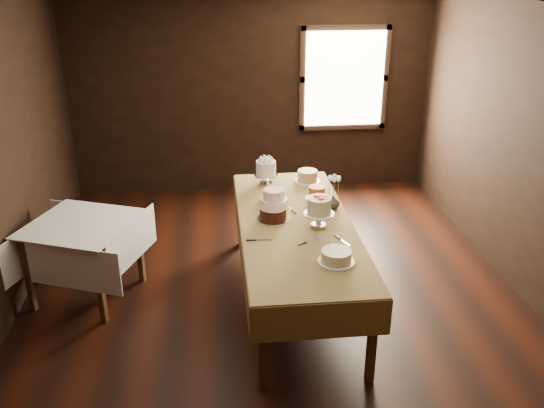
{
  "coord_description": "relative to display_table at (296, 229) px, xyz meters",
  "views": [
    {
      "loc": [
        -0.53,
        -4.89,
        3.19
      ],
      "look_at": [
        0.0,
        0.2,
        0.95
      ],
      "focal_mm": 37.75,
      "sensor_mm": 36.0,
      "label": 1
    }
  ],
  "objects": [
    {
      "name": "flower_vase",
      "position": [
        0.42,
        0.31,
        0.13
      ],
      "size": [
        0.15,
        0.15,
        0.14
      ],
      "primitive_type": "imported",
      "rotation": [
        0.0,
        0.0,
        3.23
      ],
      "color": "#2D2823",
      "rests_on": "display_table"
    },
    {
      "name": "cake_flowers",
      "position": [
        0.2,
        -0.08,
        0.19
      ],
      "size": [
        0.31,
        0.31,
        0.3
      ],
      "color": "white",
      "rests_on": "display_table"
    },
    {
      "name": "ceiling",
      "position": [
        -0.21,
        0.03,
        2.02
      ],
      "size": [
        5.0,
        6.0,
        0.01
      ],
      "primitive_type": "cube",
      "color": "beige",
      "rests_on": "wall_back"
    },
    {
      "name": "cake_lattice",
      "position": [
        -0.15,
        0.59,
        0.11
      ],
      "size": [
        0.29,
        0.29,
        0.11
      ],
      "color": "white",
      "rests_on": "display_table"
    },
    {
      "name": "cake_server_c",
      "position": [
        -0.02,
        0.36,
        0.07
      ],
      "size": [
        0.1,
        0.24,
        0.01
      ],
      "primitive_type": "cube",
      "rotation": [
        0.0,
        0.0,
        1.89
      ],
      "color": "silver",
      "rests_on": "display_table"
    },
    {
      "name": "window",
      "position": [
        1.09,
        2.97,
        0.82
      ],
      "size": [
        1.1,
        0.05,
        1.3
      ],
      "primitive_type": "cube",
      "color": "#FFEABF",
      "rests_on": "wall_back"
    },
    {
      "name": "cake_server_d",
      "position": [
        0.34,
        0.27,
        0.07
      ],
      "size": [
        0.2,
        0.17,
        0.01
      ],
      "primitive_type": "cube",
      "rotation": [
        0.0,
        0.0,
        0.68
      ],
      "color": "silver",
      "rests_on": "display_table"
    },
    {
      "name": "display_table",
      "position": [
        0.0,
        0.0,
        0.0
      ],
      "size": [
        1.06,
        2.72,
        0.84
      ],
      "rotation": [
        0.0,
        0.0,
        0.0
      ],
      "color": "#3F2512",
      "rests_on": "ground"
    },
    {
      "name": "side_table",
      "position": [
        -2.06,
        0.29,
        -0.07
      ],
      "size": [
        1.23,
        1.23,
        0.81
      ],
      "rotation": [
        0.0,
        0.0,
        -0.37
      ],
      "color": "#3F2512",
      "rests_on": "ground"
    },
    {
      "name": "cake_caramel",
      "position": [
        0.3,
        0.55,
        0.13
      ],
      "size": [
        0.22,
        0.22,
        0.14
      ],
      "color": "white",
      "rests_on": "display_table"
    },
    {
      "name": "cake_meringue",
      "position": [
        -0.19,
        1.04,
        0.19
      ],
      "size": [
        0.27,
        0.27,
        0.28
      ],
      "color": "silver",
      "rests_on": "display_table"
    },
    {
      "name": "wall_front",
      "position": [
        -0.21,
        -2.97,
        0.62
      ],
      "size": [
        5.0,
        0.02,
        2.8
      ],
      "primitive_type": "cube",
      "color": "black",
      "rests_on": "ground"
    },
    {
      "name": "floor",
      "position": [
        -0.21,
        0.03,
        -0.78
      ],
      "size": [
        5.0,
        6.0,
        0.01
      ],
      "primitive_type": "cube",
      "color": "black",
      "rests_on": "ground"
    },
    {
      "name": "wall_right",
      "position": [
        2.29,
        0.03,
        0.62
      ],
      "size": [
        0.02,
        6.0,
        2.8
      ],
      "primitive_type": "cube",
      "color": "black",
      "rests_on": "ground"
    },
    {
      "name": "cake_server_a",
      "position": [
        0.1,
        -0.38,
        0.07
      ],
      "size": [
        0.23,
        0.12,
        0.01
      ],
      "primitive_type": "cube",
      "rotation": [
        0.0,
        0.0,
        0.43
      ],
      "color": "silver",
      "rests_on": "display_table"
    },
    {
      "name": "cake_server_b",
      "position": [
        0.38,
        -0.45,
        0.07
      ],
      "size": [
        0.11,
        0.23,
        0.01
      ],
      "primitive_type": "cube",
      "rotation": [
        0.0,
        0.0,
        -1.19
      ],
      "color": "silver",
      "rests_on": "display_table"
    },
    {
      "name": "cake_server_e",
      "position": [
        -0.33,
        -0.32,
        0.07
      ],
      "size": [
        0.24,
        0.03,
        0.01
      ],
      "primitive_type": "cube",
      "rotation": [
        0.0,
        0.0,
        -0.04
      ],
      "color": "silver",
      "rests_on": "display_table"
    },
    {
      "name": "cake_chocolate",
      "position": [
        -0.21,
        0.11,
        0.12
      ],
      "size": [
        0.36,
        0.36,
        0.12
      ],
      "color": "silver",
      "rests_on": "display_table"
    },
    {
      "name": "flower_bouquet",
      "position": [
        0.42,
        0.31,
        0.32
      ],
      "size": [
        0.14,
        0.14,
        0.2
      ],
      "primitive_type": null,
      "color": "white",
      "rests_on": "flower_vase"
    },
    {
      "name": "wall_back",
      "position": [
        -0.21,
        3.03,
        0.62
      ],
      "size": [
        5.0,
        0.02,
        2.8
      ],
      "primitive_type": "cube",
      "color": "black",
      "rests_on": "ground"
    },
    {
      "name": "cake_speckled",
      "position": [
        0.28,
        1.06,
        0.13
      ],
      "size": [
        0.3,
        0.3,
        0.13
      ],
      "color": "white",
      "rests_on": "display_table"
    },
    {
      "name": "cake_cream",
      "position": [
        0.22,
        -0.78,
        0.11
      ],
      "size": [
        0.35,
        0.35,
        0.11
      ],
      "color": "white",
      "rests_on": "display_table"
    }
  ]
}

